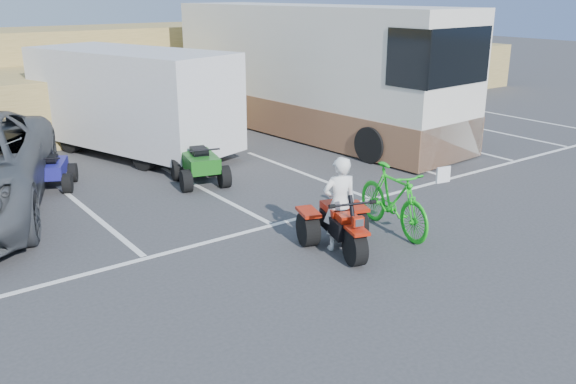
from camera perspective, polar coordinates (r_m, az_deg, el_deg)
ground at (r=10.43m, az=6.19°, el=-6.99°), size 100.00×100.00×0.00m
parking_stripes at (r=13.91m, az=-2.41°, el=-0.31°), size 28.00×5.16×0.01m
grass_embankment at (r=23.49m, az=-20.27°, el=9.80°), size 40.00×8.50×3.10m
red_trike_atv at (r=11.00m, az=5.02°, el=-5.57°), size 1.71×1.97×1.08m
rider at (r=10.81m, az=4.84°, el=-1.10°), size 0.72×0.59×1.72m
green_dirt_bike at (r=11.80m, az=9.81°, el=-0.71°), size 0.97×2.24×1.30m
cargo_trailer at (r=17.82m, az=-14.40°, el=8.48°), size 4.30×6.71×2.92m
rv_motorhome at (r=20.00m, az=2.21°, el=10.48°), size 3.66×11.24×3.97m
quad_atv_blue at (r=15.46m, az=-21.08°, el=0.35°), size 1.46×1.63×0.87m
quad_atv_green at (r=14.92m, az=-8.18°, el=0.79°), size 1.48×1.76×1.00m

